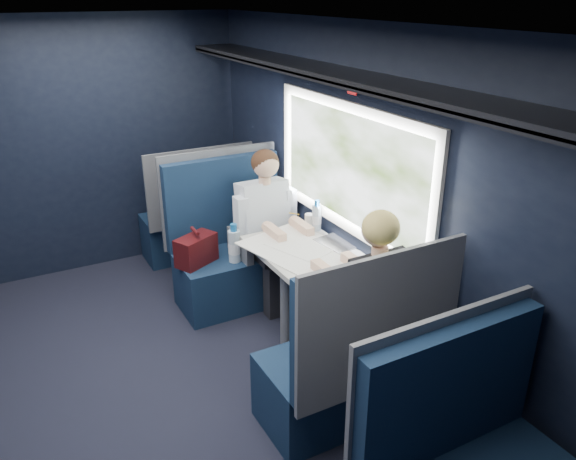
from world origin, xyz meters
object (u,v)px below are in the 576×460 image
seat_bay_near (232,253)px  woman (371,297)px  seat_bay_far (351,365)px  bottle_small (317,217)px  table (304,263)px  seat_row_front (196,218)px  laptop (344,235)px  man (269,222)px  cup (309,220)px

seat_bay_near → woman: woman is taller
seat_bay_far → bottle_small: (0.48, 1.20, 0.43)m
seat_bay_near → bottle_small: (0.49, -0.54, 0.43)m
table → seat_bay_near: 0.92m
seat_row_front → laptop: (0.53, -1.77, 0.39)m
table → laptop: (0.35, 0.02, 0.14)m
seat_bay_near → man: man is taller
table → woman: woman is taller
table → laptop: laptop is taller
seat_bay_far → man: (0.25, 1.57, 0.30)m
bottle_small → man: bearing=121.7°
bottle_small → seat_row_front: bearing=108.1°
seat_bay_near → seat_bay_far: bearing=-89.5°
seat_row_front → seat_bay_near: bearing=-90.9°
seat_bay_far → man: bearing=81.0°
seat_bay_near → seat_bay_far: size_ratio=1.00×
seat_bay_near → seat_bay_far: (0.01, -1.74, -0.01)m
man → cup: (0.23, -0.26, 0.07)m
laptop → bottle_small: size_ratio=1.38×
woman → cup: woman is taller
table → seat_row_front: seat_row_front is taller
seat_row_front → seat_bay_far: bearing=-90.0°
woman → bottle_small: 1.07m
cup → seat_row_front: bearing=109.5°
seat_bay_near → woman: 1.63m
seat_bay_far → cup: 1.45m
seat_bay_far → laptop: seat_bay_far is taller
seat_bay_far → seat_row_front: 2.67m
laptop → cup: (-0.05, 0.42, -0.02)m
table → cup: 0.55m
seat_bay_far → seat_row_front: bearing=90.0°
seat_bay_near → man: size_ratio=0.95×
woman → seat_bay_near: bearing=99.5°
laptop → cup: bearing=97.2°
seat_row_front → laptop: bearing=-73.3°
man → laptop: (0.28, -0.67, 0.08)m
table → woman: bearing=-84.5°
seat_bay_near → laptop: seat_bay_near is taller
seat_bay_far → seat_row_front: (0.00, 2.67, -0.00)m
seat_bay_far → laptop: bearing=59.4°
bottle_small → cup: size_ratio=2.69×
table → bottle_small: 0.48m
seat_bay_near → seat_row_front: bearing=89.1°
table → seat_bay_near: seat_bay_near is taller
laptop → cup: size_ratio=3.72×
bottle_small → cup: bottle_small is taller
laptop → cup: laptop is taller
seat_bay_near → laptop: (0.55, -0.84, 0.38)m
seat_row_front → bottle_small: size_ratio=4.73×
laptop → cup: 0.42m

